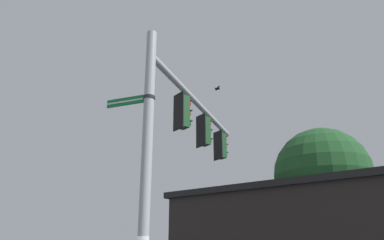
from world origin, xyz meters
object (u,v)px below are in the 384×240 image
Objects in this scene: traffic_light_nearest_pole at (183,112)px; traffic_light_mid_outer at (221,146)px; traffic_light_mid_inner at (205,131)px; bird_flying at (217,89)px; street_name_sign at (137,100)px.

traffic_light_mid_outer is at bearing 122.45° from traffic_light_nearest_pole.
bird_flying is (-1.10, 1.60, 2.56)m from traffic_light_mid_inner.
street_name_sign is at bearing -60.76° from traffic_light_mid_outer.
traffic_light_mid_inner reaches higher than street_name_sign.
street_name_sign is 3.05× the size of bird_flying.
traffic_light_nearest_pole is 2.09m from traffic_light_mid_inner.
traffic_light_nearest_pole is at bearing 113.51° from street_name_sign.
traffic_light_mid_inner is 3.24× the size of bird_flying.
traffic_light_mid_inner is 1.00× the size of traffic_light_mid_outer.
bird_flying reaches higher than traffic_light_mid_inner.
traffic_light_mid_outer is 2.57m from bird_flying.
street_name_sign is at bearing -62.28° from traffic_light_mid_inner.
bird_flying is at bearing 119.80° from street_name_sign.
traffic_light_mid_inner is 3.22m from bird_flying.
street_name_sign is (0.94, -2.15, -0.43)m from traffic_light_nearest_pole.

